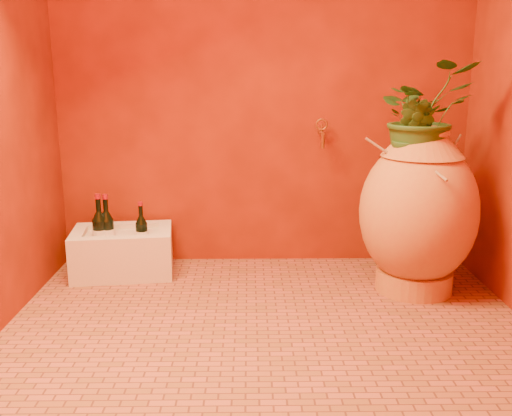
{
  "coord_description": "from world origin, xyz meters",
  "views": [
    {
      "loc": [
        -0.09,
        -2.5,
        1.19
      ],
      "look_at": [
        -0.05,
        0.35,
        0.5
      ],
      "focal_mm": 40.0,
      "sensor_mm": 36.0,
      "label": 1
    }
  ],
  "objects_px": {
    "amphora": "(418,211)",
    "wall_tap": "(322,132)",
    "wine_bottle_a": "(100,232)",
    "wine_bottle_b": "(107,232)",
    "stone_basin": "(123,253)",
    "wine_bottle_c": "(142,233)"
  },
  "relations": [
    {
      "from": "amphora",
      "to": "wine_bottle_b",
      "type": "bearing_deg",
      "value": 171.9
    },
    {
      "from": "amphora",
      "to": "stone_basin",
      "type": "distance_m",
      "value": 1.72
    },
    {
      "from": "stone_basin",
      "to": "wine_bottle_b",
      "type": "distance_m",
      "value": 0.16
    },
    {
      "from": "wine_bottle_c",
      "to": "wine_bottle_b",
      "type": "bearing_deg",
      "value": -172.66
    },
    {
      "from": "wine_bottle_b",
      "to": "wall_tap",
      "type": "xyz_separation_m",
      "value": [
        1.26,
        0.21,
        0.56
      ]
    },
    {
      "from": "wine_bottle_a",
      "to": "wine_bottle_b",
      "type": "bearing_deg",
      "value": 23.76
    },
    {
      "from": "wall_tap",
      "to": "wine_bottle_a",
      "type": "bearing_deg",
      "value": -170.32
    },
    {
      "from": "wine_bottle_a",
      "to": "wall_tap",
      "type": "height_order",
      "value": "wall_tap"
    },
    {
      "from": "amphora",
      "to": "wine_bottle_a",
      "type": "xyz_separation_m",
      "value": [
        -1.78,
        0.23,
        -0.18
      ]
    },
    {
      "from": "amphora",
      "to": "wine_bottle_c",
      "type": "distance_m",
      "value": 1.58
    },
    {
      "from": "wine_bottle_b",
      "to": "wine_bottle_a",
      "type": "bearing_deg",
      "value": -156.24
    },
    {
      "from": "amphora",
      "to": "stone_basin",
      "type": "height_order",
      "value": "amphora"
    },
    {
      "from": "wine_bottle_a",
      "to": "wine_bottle_b",
      "type": "distance_m",
      "value": 0.04
    },
    {
      "from": "wine_bottle_b",
      "to": "wine_bottle_c",
      "type": "distance_m",
      "value": 0.2
    },
    {
      "from": "amphora",
      "to": "wine_bottle_b",
      "type": "distance_m",
      "value": 1.76
    },
    {
      "from": "amphora",
      "to": "stone_basin",
      "type": "xyz_separation_m",
      "value": [
        -1.66,
        0.28,
        -0.32
      ]
    },
    {
      "from": "amphora",
      "to": "wine_bottle_c",
      "type": "bearing_deg",
      "value": 169.98
    },
    {
      "from": "stone_basin",
      "to": "wine_bottle_b",
      "type": "relative_size",
      "value": 1.8
    },
    {
      "from": "amphora",
      "to": "wall_tap",
      "type": "bearing_deg",
      "value": 136.3
    },
    {
      "from": "amphora",
      "to": "wine_bottle_b",
      "type": "height_order",
      "value": "amphora"
    },
    {
      "from": "stone_basin",
      "to": "wine_bottle_c",
      "type": "xyz_separation_m",
      "value": [
        0.12,
        -0.01,
        0.12
      ]
    },
    {
      "from": "stone_basin",
      "to": "wine_bottle_a",
      "type": "relative_size",
      "value": 1.77
    }
  ]
}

